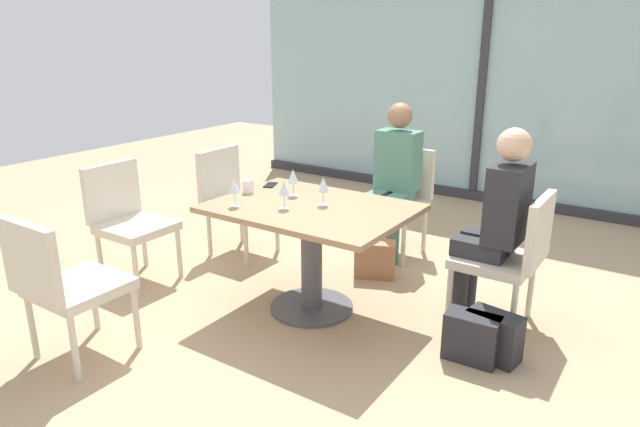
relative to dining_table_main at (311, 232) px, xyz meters
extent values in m
plane|color=tan|center=(0.00, 0.00, -0.55)|extent=(12.00, 12.00, 0.00)
cube|color=#92B7BC|center=(0.00, 3.20, 0.80)|extent=(5.69, 0.03, 2.70)
cube|color=#2D2D33|center=(0.00, 3.17, 0.80)|extent=(0.08, 0.06, 2.70)
cube|color=#2D2D33|center=(0.00, 3.17, -0.50)|extent=(5.69, 0.10, 0.10)
cube|color=#997551|center=(0.00, 0.00, 0.16)|extent=(1.25, 0.91, 0.04)
cylinder|color=#4C4C51|center=(0.00, 0.00, -0.20)|extent=(0.14, 0.14, 0.69)
cylinder|color=#4C4C51|center=(0.00, 0.00, -0.54)|extent=(0.56, 0.56, 0.02)
cube|color=beige|center=(1.04, 0.51, -0.13)|extent=(0.46, 0.46, 0.06)
cube|color=beige|center=(1.29, 0.51, 0.11)|extent=(0.05, 0.46, 0.42)
cylinder|color=beige|center=(0.84, 0.71, -0.35)|extent=(0.04, 0.04, 0.39)
cylinder|color=beige|center=(0.84, 0.31, -0.35)|extent=(0.04, 0.04, 0.39)
cylinder|color=beige|center=(1.24, 0.71, -0.35)|extent=(0.04, 0.04, 0.39)
cylinder|color=beige|center=(1.24, 0.31, -0.35)|extent=(0.04, 0.04, 0.39)
cube|color=beige|center=(0.00, 1.18, -0.13)|extent=(0.46, 0.46, 0.06)
cube|color=beige|center=(0.00, 1.43, 0.11)|extent=(0.46, 0.05, 0.42)
cylinder|color=beige|center=(-0.20, 0.98, -0.35)|extent=(0.04, 0.04, 0.39)
cylinder|color=beige|center=(0.20, 0.98, -0.35)|extent=(0.04, 0.04, 0.39)
cylinder|color=beige|center=(-0.20, 1.38, -0.35)|extent=(0.04, 0.04, 0.39)
cylinder|color=beige|center=(0.20, 1.38, -0.35)|extent=(0.04, 0.04, 0.39)
cube|color=beige|center=(-1.32, -0.34, -0.13)|extent=(0.46, 0.46, 0.06)
cube|color=beige|center=(-1.57, -0.34, 0.11)|extent=(0.05, 0.46, 0.42)
cylinder|color=beige|center=(-1.12, -0.54, -0.35)|extent=(0.04, 0.04, 0.39)
cylinder|color=beige|center=(-1.12, -0.14, -0.35)|extent=(0.04, 0.04, 0.39)
cylinder|color=beige|center=(-1.52, -0.54, -0.35)|extent=(0.04, 0.04, 0.39)
cylinder|color=beige|center=(-1.52, -0.14, -0.35)|extent=(0.04, 0.04, 0.39)
cube|color=beige|center=(-0.77, -1.18, -0.13)|extent=(0.46, 0.46, 0.06)
cube|color=beige|center=(-0.77, -1.43, 0.11)|extent=(0.46, 0.05, 0.42)
cylinder|color=beige|center=(-0.57, -0.98, -0.35)|extent=(0.04, 0.04, 0.39)
cylinder|color=beige|center=(-0.97, -0.98, -0.35)|extent=(0.04, 0.04, 0.39)
cylinder|color=beige|center=(-0.57, -1.38, -0.35)|extent=(0.04, 0.04, 0.39)
cylinder|color=beige|center=(-0.97, -1.38, -0.35)|extent=(0.04, 0.04, 0.39)
cube|color=beige|center=(-1.04, 0.51, -0.13)|extent=(0.46, 0.46, 0.06)
cube|color=beige|center=(-1.29, 0.51, 0.11)|extent=(0.05, 0.46, 0.42)
cylinder|color=beige|center=(-0.84, 0.31, -0.35)|extent=(0.04, 0.04, 0.39)
cylinder|color=beige|center=(-0.84, 0.71, -0.35)|extent=(0.04, 0.04, 0.39)
cylinder|color=beige|center=(-1.24, 0.31, -0.35)|extent=(0.04, 0.04, 0.39)
cylinder|color=beige|center=(-1.24, 0.71, -0.35)|extent=(0.04, 0.04, 0.39)
cylinder|color=#28282D|center=(0.87, 0.60, -0.32)|extent=(0.11, 0.11, 0.45)
cube|color=#28282D|center=(0.96, 0.60, -0.04)|extent=(0.32, 0.13, 0.11)
cylinder|color=#28282D|center=(0.87, 0.42, -0.32)|extent=(0.11, 0.11, 0.45)
cube|color=#28282D|center=(0.96, 0.42, -0.04)|extent=(0.32, 0.13, 0.11)
cube|color=#28282D|center=(1.09, 0.51, 0.25)|extent=(0.20, 0.34, 0.48)
sphere|color=#D8AD8C|center=(1.09, 0.51, 0.61)|extent=(0.20, 0.20, 0.20)
cylinder|color=#4C7F6B|center=(-0.09, 1.01, -0.32)|extent=(0.11, 0.11, 0.45)
cube|color=#4C7F6B|center=(-0.09, 1.10, -0.04)|extent=(0.13, 0.32, 0.11)
cylinder|color=#4C7F6B|center=(0.09, 1.01, -0.32)|extent=(0.11, 0.11, 0.45)
cube|color=#4C7F6B|center=(0.09, 1.10, -0.04)|extent=(0.13, 0.32, 0.11)
cube|color=#4C7F6B|center=(0.00, 1.23, 0.25)|extent=(0.34, 0.20, 0.48)
sphere|color=#936B4C|center=(0.00, 1.23, 0.61)|extent=(0.20, 0.20, 0.20)
cylinder|color=silver|center=(-0.10, -0.15, 0.19)|extent=(0.06, 0.06, 0.00)
cylinder|color=silver|center=(-0.10, -0.15, 0.23)|extent=(0.01, 0.01, 0.08)
cone|color=silver|center=(-0.10, -0.15, 0.32)|extent=(0.07, 0.07, 0.09)
cylinder|color=silver|center=(-0.39, -0.28, 0.19)|extent=(0.06, 0.06, 0.00)
cylinder|color=silver|center=(-0.39, -0.28, 0.23)|extent=(0.01, 0.01, 0.08)
cone|color=silver|center=(-0.39, -0.28, 0.32)|extent=(0.07, 0.07, 0.09)
cylinder|color=silver|center=(-0.23, 0.12, 0.19)|extent=(0.06, 0.06, 0.00)
cylinder|color=silver|center=(-0.23, 0.12, 0.23)|extent=(0.01, 0.01, 0.08)
cone|color=silver|center=(-0.23, 0.12, 0.32)|extent=(0.07, 0.07, 0.09)
cylinder|color=silver|center=(0.06, 0.05, 0.19)|extent=(0.06, 0.06, 0.00)
cylinder|color=silver|center=(0.06, 0.05, 0.23)|extent=(0.01, 0.01, 0.08)
cone|color=silver|center=(0.06, 0.05, 0.32)|extent=(0.07, 0.07, 0.09)
cylinder|color=white|center=(-0.53, 0.01, 0.23)|extent=(0.08, 0.08, 0.09)
cube|color=black|center=(-0.53, 0.24, 0.19)|extent=(0.12, 0.16, 0.01)
cube|color=#232328|center=(1.20, 0.08, -0.41)|extent=(0.32, 0.21, 0.28)
cube|color=#A3704C|center=(0.10, 0.71, -0.41)|extent=(0.34, 0.27, 0.28)
cube|color=#232328|center=(1.11, -0.01, -0.41)|extent=(0.31, 0.17, 0.28)
camera|label=1|loc=(1.96, -2.82, 1.24)|focal=31.58mm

